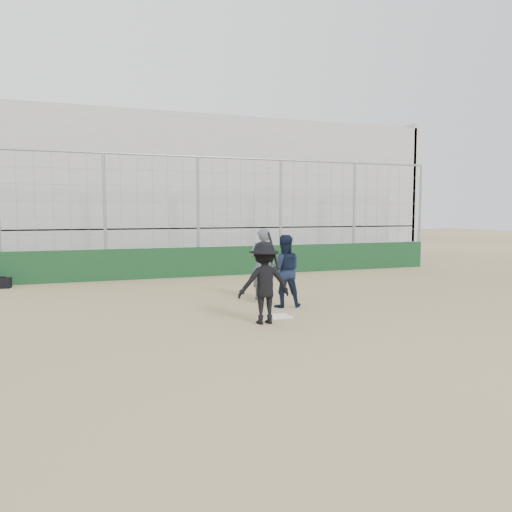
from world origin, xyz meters
name	(u,v)px	position (x,y,z in m)	size (l,w,h in m)	color
ground	(279,317)	(0.00, 0.00, 0.00)	(90.00, 90.00, 0.00)	olive
home_plate	(279,316)	(0.00, 0.00, 0.01)	(0.44, 0.44, 0.02)	white
backstop	(199,248)	(0.00, 7.00, 0.96)	(18.10, 0.25, 4.04)	#103419
bleachers	(170,194)	(0.00, 11.95, 2.92)	(20.25, 6.70, 6.98)	#A2A2A2
batter_at_plate	(264,283)	(-0.51, -0.45, 0.80)	(1.07, 0.77, 1.76)	black
catcher_crouched	(284,283)	(0.51, 0.93, 0.56)	(0.90, 0.76, 1.12)	black
umpire	(263,267)	(0.43, 2.08, 0.80)	(0.65, 0.42, 1.59)	#49515C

